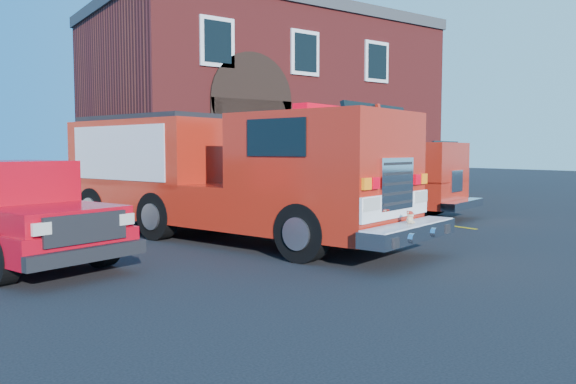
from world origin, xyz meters
TOP-DOWN VIEW (x-y plane):
  - ground at (0.00, 0.00)m, footprint 100.00×100.00m
  - parking_stripe_near at (6.50, 1.00)m, footprint 0.12×3.00m
  - parking_stripe_mid at (6.50, 4.00)m, footprint 0.12×3.00m
  - parking_stripe_far at (6.50, 7.00)m, footprint 0.12×3.00m
  - fire_station at (8.99, 13.98)m, footprint 15.20×10.20m
  - fire_engine at (0.39, 2.03)m, footprint 5.20×9.92m
  - pickup_truck at (-4.30, 1.92)m, footprint 3.66×6.06m
  - secondary_truck at (6.41, 4.47)m, footprint 4.57×7.93m

SIDE VIEW (x-z plane):
  - ground at x=0.00m, z-range 0.00..0.00m
  - parking_stripe_near at x=6.50m, z-range 0.00..0.01m
  - parking_stripe_mid at x=6.50m, z-range 0.00..0.01m
  - parking_stripe_far at x=6.50m, z-range 0.00..0.01m
  - pickup_truck at x=-4.30m, z-range -0.05..1.82m
  - secondary_truck at x=6.41m, z-range 0.11..2.57m
  - fire_engine at x=0.39m, z-range 0.05..3.00m
  - fire_station at x=8.99m, z-range 0.03..8.48m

